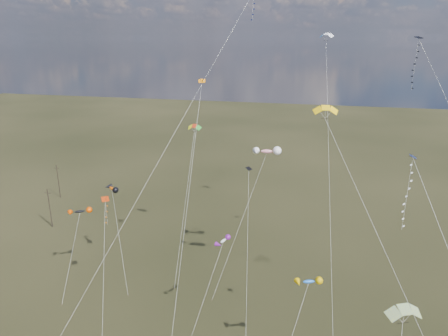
% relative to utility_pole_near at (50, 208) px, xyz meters
% --- Properties ---
extents(utility_pole_near, '(1.40, 0.20, 8.00)m').
position_rel_utility_pole_near_xyz_m(utility_pole_near, '(0.00, 0.00, 0.00)').
color(utility_pole_near, black).
rests_on(utility_pole_near, ground).
extents(utility_pole_far, '(1.40, 0.20, 8.00)m').
position_rel_utility_pole_near_xyz_m(utility_pole_far, '(-8.00, 14.00, 0.00)').
color(utility_pole_far, black).
rests_on(utility_pole_far, ground).
extents(diamond_black_high, '(17.12, 22.75, 35.86)m').
position_rel_utility_pole_near_xyz_m(diamond_black_high, '(62.38, -6.30, 26.45)').
color(diamond_black_high, black).
rests_on(diamond_black_high, ground).
extents(diamond_navy_tall, '(18.14, 33.02, 42.03)m').
position_rel_utility_pole_near_xyz_m(diamond_navy_tall, '(37.51, -4.17, 31.44)').
color(diamond_navy_tall, '#081945').
rests_on(diamond_navy_tall, ground).
extents(diamond_black_mid, '(3.32, 16.05, 18.37)m').
position_rel_utility_pole_near_xyz_m(diamond_black_mid, '(41.72, -13.74, 8.57)').
color(diamond_black_mid, black).
rests_on(diamond_black_mid, ground).
extents(diamond_red_low, '(4.48, 11.07, 16.08)m').
position_rel_utility_pole_near_xyz_m(diamond_red_low, '(24.06, -19.40, 9.25)').
color(diamond_red_low, '#A62A07').
rests_on(diamond_red_low, ground).
extents(diamond_navy_right, '(11.49, 16.99, 25.92)m').
position_rel_utility_pole_near_xyz_m(diamond_navy_right, '(58.74, -25.92, 17.19)').
color(diamond_navy_right, '#0B1755').
rests_on(diamond_navy_right, ground).
extents(diamond_orange_center, '(1.92, 20.16, 30.43)m').
position_rel_utility_pole_near_xyz_m(diamond_orange_center, '(34.76, -15.35, 17.24)').
color(diamond_orange_center, '#C96B08').
rests_on(diamond_orange_center, ground).
extents(parafoil_yellow, '(17.04, 20.00, 28.65)m').
position_rel_utility_pole_near_xyz_m(parafoil_yellow, '(50.72, -14.14, 23.75)').
color(parafoil_yellow, yellow).
rests_on(parafoil_yellow, ground).
extents(parafoil_blue_white, '(4.93, 31.33, 36.90)m').
position_rel_utility_pole_near_xyz_m(parafoil_blue_white, '(50.14, 10.26, 31.94)').
color(parafoil_blue_white, '#2165B5').
rests_on(parafoil_blue_white, ground).
extents(parafoil_striped, '(3.12, 10.07, 16.41)m').
position_rel_utility_pole_near_xyz_m(parafoil_striped, '(57.51, -33.23, 11.62)').
color(parafoil_striped, '#FEFB21').
rests_on(parafoil_striped, ground).
extents(parafoil_tricolor, '(2.40, 15.34, 22.32)m').
position_rel_utility_pole_near_xyz_m(parafoil_tricolor, '(29.80, 0.67, 17.53)').
color(parafoil_tricolor, '#CBCF11').
rests_on(parafoil_tricolor, ground).
extents(novelty_black_orange, '(3.08, 7.96, 11.86)m').
position_rel_utility_pole_near_xyz_m(novelty_black_orange, '(16.69, -14.34, 7.24)').
color(novelty_black_orange, black).
rests_on(novelty_black_orange, ground).
extents(novelty_orange_black, '(6.72, 8.42, 14.16)m').
position_rel_utility_pole_near_xyz_m(novelty_orange_black, '(19.69, -9.91, 9.50)').
color(novelty_orange_black, '#E55503').
rests_on(novelty_orange_black, ground).
extents(novelty_white_purple, '(4.09, 7.24, 13.21)m').
position_rel_utility_pole_near_xyz_m(novelty_white_purple, '(40.00, -20.69, 8.67)').
color(novelty_white_purple, silver).
rests_on(novelty_white_purple, ground).
extents(novelty_redwhite_stripe, '(7.75, 10.39, 20.69)m').
position_rel_utility_pole_near_xyz_m(novelty_redwhite_stripe, '(42.88, -5.84, 15.86)').
color(novelty_redwhite_stripe, red).
rests_on(novelty_redwhite_stripe, ground).
extents(novelty_blue_yellow, '(4.80, 10.01, 12.44)m').
position_rel_utility_pole_near_xyz_m(novelty_blue_yellow, '(50.16, -25.51, 7.87)').
color(novelty_blue_yellow, blue).
rests_on(novelty_blue_yellow, ground).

